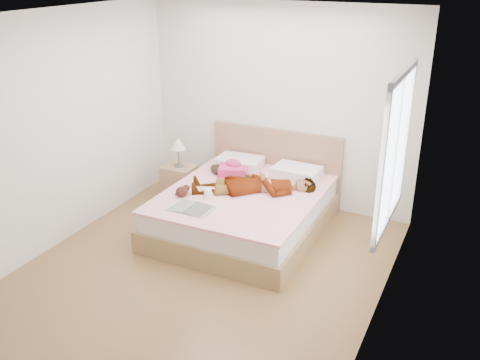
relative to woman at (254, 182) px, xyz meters
The scene contains 11 objects.
ground 1.23m from the woman, 94.64° to the right, with size 4.00×4.00×0.00m, color #4C2F17.
woman is the anchor object (origin of this frame).
hair 0.73m from the woman, 141.71° to the left, with size 0.45×0.55×0.08m, color black.
phone 0.64m from the woman, 141.34° to the left, with size 0.04×0.09×0.01m, color silver.
room_shell 2.06m from the woman, 24.42° to the right, with size 4.00×4.00×4.00m.
bed 0.35m from the woman, 159.97° to the right, with size 1.80×2.08×1.00m.
towel 0.55m from the woman, 143.26° to the left, with size 0.43×0.39×0.19m.
magazine 0.90m from the woman, 117.61° to the right, with size 0.48×0.32×0.03m.
coffee_mug 0.58m from the woman, 133.72° to the right, with size 0.14×0.11×0.10m.
plush_toy 0.86m from the woman, 142.65° to the right, with size 0.15×0.21×0.11m.
nightstand 1.30m from the woman, 166.61° to the left, with size 0.41×0.37×0.89m.
Camera 1 is at (2.46, -4.27, 3.06)m, focal length 40.00 mm.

